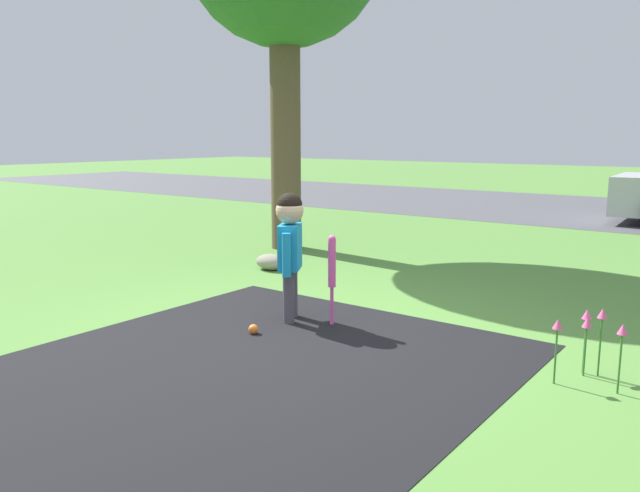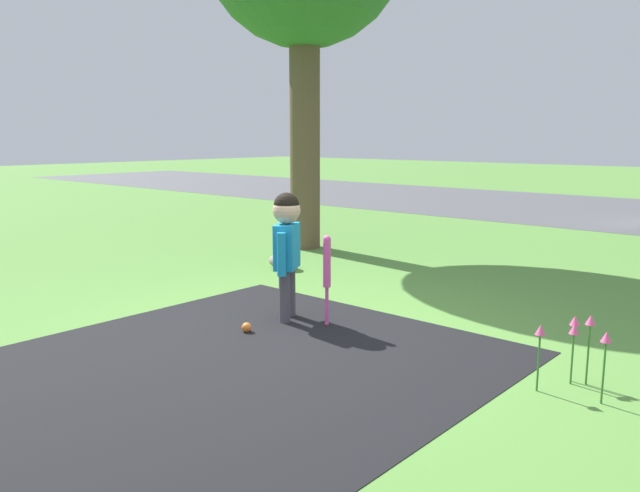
{
  "view_description": "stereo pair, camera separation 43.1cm",
  "coord_description": "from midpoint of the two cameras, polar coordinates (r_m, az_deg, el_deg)",
  "views": [
    {
      "loc": [
        2.67,
        -3.44,
        1.47
      ],
      "look_at": [
        -0.45,
        0.73,
        0.55
      ],
      "focal_mm": 35.0,
      "sensor_mm": 36.0,
      "label": 1
    },
    {
      "loc": [
        3.0,
        -3.17,
        1.47
      ],
      "look_at": [
        -0.45,
        0.73,
        0.55
      ],
      "focal_mm": 35.0,
      "sensor_mm": 36.0,
      "label": 2
    }
  ],
  "objects": [
    {
      "name": "ground_plane",
      "position": [
        4.59,
        -3.69,
        -8.7
      ],
      "size": [
        60.0,
        60.0,
        0.0
      ],
      "primitive_type": "plane",
      "color": "#518438"
    },
    {
      "name": "street_strip",
      "position": [
        13.6,
        24.57,
        2.89
      ],
      "size": [
        40.0,
        6.0,
        0.01
      ],
      "color": "#4C4C51",
      "rests_on": "ground"
    },
    {
      "name": "child",
      "position": [
        4.96,
        -5.26,
        0.69
      ],
      "size": [
        0.28,
        0.37,
        1.04
      ],
      "rotation": [
        0.0,
        0.0,
        -1.04
      ],
      "color": "#4C4751",
      "rests_on": "ground"
    },
    {
      "name": "baseball_bat",
      "position": [
        4.84,
        -1.45,
        -1.97
      ],
      "size": [
        0.06,
        0.06,
        0.72
      ],
      "color": "#E54CA5",
      "rests_on": "ground"
    },
    {
      "name": "sports_ball",
      "position": [
        4.78,
        -8.71,
        -7.57
      ],
      "size": [
        0.08,
        0.08,
        0.08
      ],
      "color": "orange",
      "rests_on": "ground"
    },
    {
      "name": "flower_bed",
      "position": [
        4.0,
        21.75,
        -7.18
      ],
      "size": [
        0.68,
        0.35,
        0.43
      ],
      "color": "#38702D",
      "rests_on": "ground"
    },
    {
      "name": "edging_rock",
      "position": [
        6.99,
        -6.26,
        -1.47
      ],
      "size": [
        0.38,
        0.26,
        0.18
      ],
      "color": "gray",
      "rests_on": "ground"
    }
  ]
}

